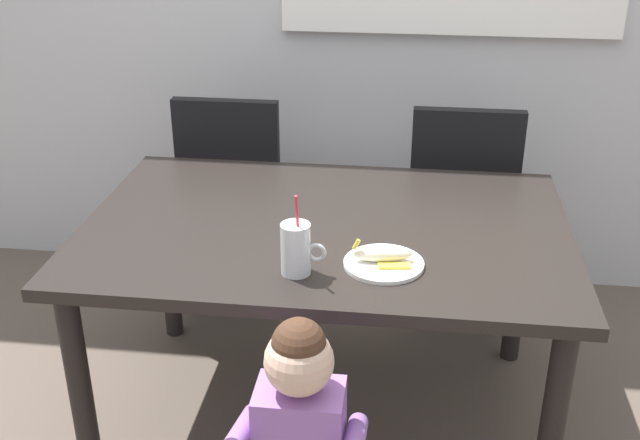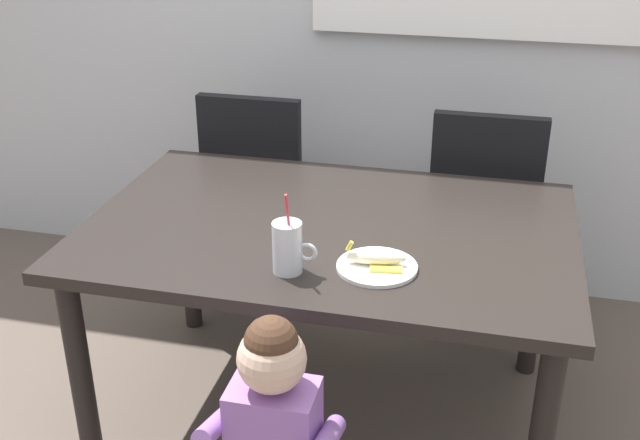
% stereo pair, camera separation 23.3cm
% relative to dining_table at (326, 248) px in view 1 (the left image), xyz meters
% --- Properties ---
extents(ground_plane, '(24.00, 24.00, 0.00)m').
position_rel_dining_table_xyz_m(ground_plane, '(0.00, 0.00, -0.67)').
color(ground_plane, brown).
extents(dining_table, '(1.54, 1.03, 0.75)m').
position_rel_dining_table_xyz_m(dining_table, '(0.00, 0.00, 0.00)').
color(dining_table, black).
rests_on(dining_table, ground).
extents(dining_chair_left, '(0.44, 0.44, 0.96)m').
position_rel_dining_table_xyz_m(dining_chair_left, '(-0.47, 0.73, -0.12)').
color(dining_chair_left, black).
rests_on(dining_chair_left, ground).
extents(dining_chair_right, '(0.44, 0.45, 0.96)m').
position_rel_dining_table_xyz_m(dining_chair_right, '(0.47, 0.72, -0.12)').
color(dining_chair_right, black).
rests_on(dining_chair_right, ground).
extents(toddler_standing, '(0.33, 0.24, 0.84)m').
position_rel_dining_table_xyz_m(toddler_standing, '(0.02, -0.70, -0.14)').
color(toddler_standing, '#3F4760').
rests_on(toddler_standing, ground).
extents(milk_cup, '(0.13, 0.08, 0.25)m').
position_rel_dining_table_xyz_m(milk_cup, '(-0.04, -0.33, 0.16)').
color(milk_cup, silver).
rests_on(milk_cup, dining_table).
extents(snack_plate, '(0.23, 0.23, 0.01)m').
position_rel_dining_table_xyz_m(snack_plate, '(0.20, -0.26, 0.09)').
color(snack_plate, white).
rests_on(snack_plate, dining_table).
extents(peeled_banana, '(0.17, 0.11, 0.07)m').
position_rel_dining_table_xyz_m(peeled_banana, '(0.19, -0.25, 0.12)').
color(peeled_banana, '#F4EAC6').
rests_on(peeled_banana, snack_plate).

